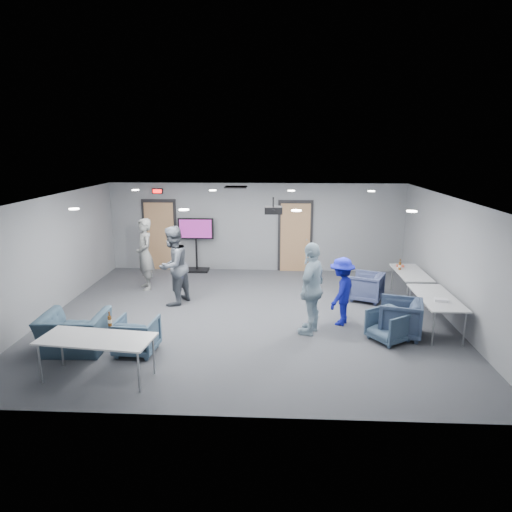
{
  "coord_description": "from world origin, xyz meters",
  "views": [
    {
      "loc": [
        0.69,
        -9.8,
        3.8
      ],
      "look_at": [
        0.15,
        0.88,
        1.2
      ],
      "focal_mm": 32.0,
      "sensor_mm": 36.0,
      "label": 1
    }
  ],
  "objects_px": {
    "bottle_front": "(110,321)",
    "person_c": "(312,288)",
    "chair_right_b": "(400,318)",
    "chair_right_a": "(366,287)",
    "person_a": "(145,254)",
    "tv_stand": "(196,241)",
    "bottle_right": "(400,266)",
    "person_b": "(173,266)",
    "person_d": "(341,291)",
    "table_right_b": "(436,299)",
    "chair_front_a": "(137,336)",
    "table_right_a": "(411,274)",
    "projector": "(273,210)",
    "chair_right_c": "(389,326)",
    "chair_front_b": "(74,333)",
    "table_front_left": "(96,340)"
  },
  "relations": [
    {
      "from": "chair_right_c",
      "to": "table_right_a",
      "type": "xyz_separation_m",
      "value": [
        1.1,
        2.53,
        0.36
      ]
    },
    {
      "from": "chair_front_a",
      "to": "table_right_b",
      "type": "xyz_separation_m",
      "value": [
        5.94,
        1.42,
        0.34
      ]
    },
    {
      "from": "chair_front_a",
      "to": "person_c",
      "type": "bearing_deg",
      "value": -157.53
    },
    {
      "from": "table_right_b",
      "to": "bottle_front",
      "type": "xyz_separation_m",
      "value": [
        -6.23,
        -1.91,
        0.14
      ]
    },
    {
      "from": "chair_right_b",
      "to": "bottle_right",
      "type": "distance_m",
      "value": 2.59
    },
    {
      "from": "projector",
      "to": "person_b",
      "type": "bearing_deg",
      "value": 166.74
    },
    {
      "from": "table_right_a",
      "to": "tv_stand",
      "type": "relative_size",
      "value": 1.0
    },
    {
      "from": "chair_front_b",
      "to": "tv_stand",
      "type": "xyz_separation_m",
      "value": [
        1.29,
        5.76,
        0.57
      ]
    },
    {
      "from": "chair_front_b",
      "to": "bottle_front",
      "type": "xyz_separation_m",
      "value": [
        0.89,
        -0.48,
        0.45
      ]
    },
    {
      "from": "person_a",
      "to": "table_right_b",
      "type": "height_order",
      "value": "person_a"
    },
    {
      "from": "chair_right_b",
      "to": "chair_front_a",
      "type": "xyz_separation_m",
      "value": [
        -5.12,
        -1.05,
        -0.04
      ]
    },
    {
      "from": "chair_front_a",
      "to": "tv_stand",
      "type": "distance_m",
      "value": 5.78
    },
    {
      "from": "tv_stand",
      "to": "projector",
      "type": "height_order",
      "value": "projector"
    },
    {
      "from": "person_c",
      "to": "bottle_right",
      "type": "xyz_separation_m",
      "value": [
        2.39,
        2.41,
        -0.13
      ]
    },
    {
      "from": "person_c",
      "to": "table_right_a",
      "type": "bearing_deg",
      "value": 153.1
    },
    {
      "from": "bottle_front",
      "to": "tv_stand",
      "type": "bearing_deg",
      "value": 86.32
    },
    {
      "from": "bottle_front",
      "to": "person_d",
      "type": "bearing_deg",
      "value": 26.36
    },
    {
      "from": "person_d",
      "to": "table_right_b",
      "type": "relative_size",
      "value": 0.82
    },
    {
      "from": "person_b",
      "to": "chair_right_c",
      "type": "height_order",
      "value": "person_b"
    },
    {
      "from": "person_a",
      "to": "chair_right_b",
      "type": "distance_m",
      "value": 6.73
    },
    {
      "from": "chair_right_a",
      "to": "person_d",
      "type": "bearing_deg",
      "value": -3.88
    },
    {
      "from": "table_front_left",
      "to": "person_a",
      "type": "bearing_deg",
      "value": 103.67
    },
    {
      "from": "tv_stand",
      "to": "person_b",
      "type": "bearing_deg",
      "value": -90.49
    },
    {
      "from": "chair_right_c",
      "to": "bottle_front",
      "type": "height_order",
      "value": "bottle_front"
    },
    {
      "from": "chair_right_b",
      "to": "table_front_left",
      "type": "bearing_deg",
      "value": -53.94
    },
    {
      "from": "table_right_b",
      "to": "chair_front_a",
      "type": "bearing_deg",
      "value": 103.42
    },
    {
      "from": "projector",
      "to": "bottle_front",
      "type": "bearing_deg",
      "value": -137.76
    },
    {
      "from": "chair_front_b",
      "to": "table_right_b",
      "type": "relative_size",
      "value": 0.64
    },
    {
      "from": "chair_right_b",
      "to": "bottle_right",
      "type": "xyz_separation_m",
      "value": [
        0.59,
        2.48,
        0.45
      ]
    },
    {
      "from": "person_b",
      "to": "chair_right_b",
      "type": "relative_size",
      "value": 2.29
    },
    {
      "from": "person_c",
      "to": "chair_right_b",
      "type": "bearing_deg",
      "value": 110.83
    },
    {
      "from": "chair_right_a",
      "to": "chair_front_a",
      "type": "distance_m",
      "value": 5.82
    },
    {
      "from": "chair_right_b",
      "to": "chair_right_a",
      "type": "bearing_deg",
      "value": -157.16
    },
    {
      "from": "projector",
      "to": "table_right_b",
      "type": "bearing_deg",
      "value": -16.81
    },
    {
      "from": "table_right_a",
      "to": "projector",
      "type": "relative_size",
      "value": 4.11
    },
    {
      "from": "table_right_b",
      "to": "bottle_front",
      "type": "relative_size",
      "value": 6.86
    },
    {
      "from": "bottle_front",
      "to": "person_c",
      "type": "bearing_deg",
      "value": 24.11
    },
    {
      "from": "person_d",
      "to": "bottle_right",
      "type": "distance_m",
      "value": 2.56
    },
    {
      "from": "person_a",
      "to": "projector",
      "type": "bearing_deg",
      "value": 34.51
    },
    {
      "from": "chair_right_a",
      "to": "person_b",
      "type": "bearing_deg",
      "value": -60.34
    },
    {
      "from": "chair_front_a",
      "to": "bottle_right",
      "type": "bearing_deg",
      "value": -144.48
    },
    {
      "from": "chair_right_a",
      "to": "projector",
      "type": "distance_m",
      "value": 3.25
    },
    {
      "from": "bottle_right",
      "to": "person_b",
      "type": "bearing_deg",
      "value": -172.03
    },
    {
      "from": "chair_right_c",
      "to": "person_b",
      "type": "bearing_deg",
      "value": -146.73
    },
    {
      "from": "projector",
      "to": "person_d",
      "type": "bearing_deg",
      "value": -26.23
    },
    {
      "from": "chair_front_b",
      "to": "bottle_front",
      "type": "relative_size",
      "value": 4.37
    },
    {
      "from": "person_a",
      "to": "tv_stand",
      "type": "relative_size",
      "value": 1.16
    },
    {
      "from": "chair_right_a",
      "to": "chair_front_a",
      "type": "bearing_deg",
      "value": -32.45
    },
    {
      "from": "person_a",
      "to": "chair_right_a",
      "type": "distance_m",
      "value": 5.85
    },
    {
      "from": "person_b",
      "to": "table_right_b",
      "type": "relative_size",
      "value": 1.07
    }
  ]
}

